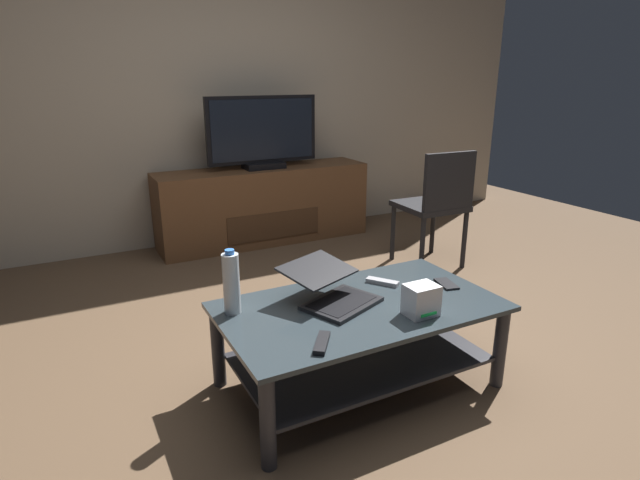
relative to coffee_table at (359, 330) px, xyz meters
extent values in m
plane|color=brown|center=(0.10, 0.17, -0.28)|extent=(7.68, 7.68, 0.00)
cube|color=#B2A38C|center=(0.10, 2.57, 1.12)|extent=(6.40, 0.12, 2.80)
cube|color=#2D383D|center=(0.00, 0.00, 0.11)|extent=(1.24, 0.70, 0.02)
cube|color=#2D2D33|center=(0.00, 0.00, -0.14)|extent=(1.09, 0.62, 0.02)
cylinder|color=#2D2D33|center=(-0.57, -0.30, -0.09)|extent=(0.06, 0.06, 0.39)
cylinder|color=#2D2D33|center=(0.57, -0.30, -0.09)|extent=(0.06, 0.06, 0.39)
cylinder|color=#2D2D33|center=(-0.57, 0.30, -0.09)|extent=(0.06, 0.06, 0.39)
cylinder|color=#2D2D33|center=(0.57, 0.30, -0.09)|extent=(0.06, 0.06, 0.39)
cube|color=brown|center=(0.44, 2.25, 0.03)|extent=(1.80, 0.43, 0.64)
cube|color=#432A18|center=(0.44, 2.03, -0.09)|extent=(0.81, 0.01, 0.22)
cube|color=black|center=(0.44, 2.23, 0.38)|extent=(0.33, 0.20, 0.05)
cube|color=black|center=(0.44, 2.23, 0.67)|extent=(0.94, 0.04, 0.54)
cube|color=black|center=(0.44, 2.21, 0.67)|extent=(0.88, 0.01, 0.48)
cube|color=black|center=(1.32, 1.14, 0.17)|extent=(0.46, 0.46, 0.04)
cube|color=black|center=(1.32, 0.94, 0.38)|extent=(0.42, 0.05, 0.42)
cylinder|color=black|center=(1.52, 1.32, -0.07)|extent=(0.04, 0.04, 0.43)
cylinder|color=black|center=(1.14, 1.34, -0.07)|extent=(0.04, 0.04, 0.43)
cylinder|color=black|center=(1.51, 0.95, -0.07)|extent=(0.04, 0.04, 0.43)
cylinder|color=black|center=(1.13, 0.96, -0.07)|extent=(0.04, 0.04, 0.43)
cube|color=black|center=(-0.08, 0.03, 0.13)|extent=(0.39, 0.34, 0.02)
cube|color=black|center=(-0.08, 0.03, 0.14)|extent=(0.33, 0.28, 0.00)
cube|color=black|center=(-0.13, 0.16, 0.26)|extent=(0.39, 0.34, 0.06)
cube|color=teal|center=(-0.13, 0.16, 0.26)|extent=(0.35, 0.30, 0.05)
cube|color=silver|center=(0.17, -0.20, 0.19)|extent=(0.13, 0.11, 0.13)
cube|color=#19D84C|center=(0.17, -0.26, 0.15)|extent=(0.08, 0.00, 0.01)
cylinder|color=silver|center=(-0.53, 0.19, 0.26)|extent=(0.07, 0.07, 0.27)
cylinder|color=blue|center=(-0.53, 0.19, 0.40)|extent=(0.04, 0.04, 0.02)
cube|color=black|center=(0.49, 0.00, 0.13)|extent=(0.10, 0.15, 0.01)
cube|color=#99999E|center=(0.22, 0.15, 0.14)|extent=(0.13, 0.16, 0.02)
cube|color=black|center=(-0.32, -0.24, 0.14)|extent=(0.13, 0.15, 0.02)
camera|label=1|loc=(-1.13, -1.76, 1.10)|focal=28.81mm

